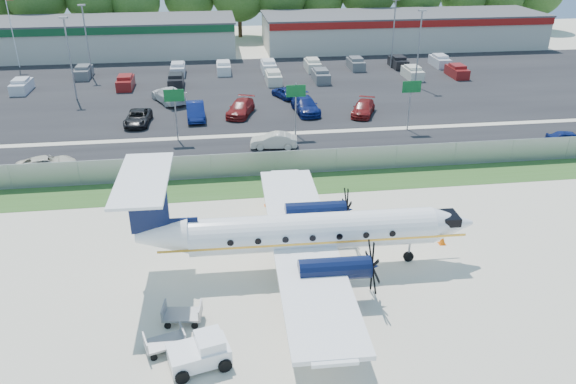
{
  "coord_description": "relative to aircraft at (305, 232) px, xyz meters",
  "views": [
    {
      "loc": [
        -4.41,
        -26.8,
        18.32
      ],
      "look_at": [
        0.0,
        6.0,
        2.3
      ],
      "focal_mm": 35.0,
      "sensor_mm": 36.0,
      "label": 1
    }
  ],
  "objects": [
    {
      "name": "grass_verge",
      "position": [
        -0.24,
        11.48,
        -2.39
      ],
      "size": [
        170.0,
        4.0,
        0.02
      ],
      "primitive_type": "cube",
      "color": "#2D561E",
      "rests_on": "ground"
    },
    {
      "name": "baggage_cart_near",
      "position": [
        -6.9,
        -4.07,
        -1.93
      ],
      "size": [
        2.06,
        1.39,
        1.01
      ],
      "color": "gray",
      "rests_on": "ground"
    },
    {
      "name": "road_car_east",
      "position": [
        26.79,
        16.39,
        -2.4
      ],
      "size": [
        4.23,
        2.57,
        1.35
      ],
      "primitive_type": "imported",
      "rotation": [
        0.0,
        0.0,
        1.31
      ],
      "color": "navy",
      "rests_on": "ground"
    },
    {
      "name": "light_pole_ne",
      "position": [
        19.76,
        37.48,
        2.83
      ],
      "size": [
        0.9,
        0.35,
        9.09
      ],
      "color": "gray",
      "rests_on": "ground"
    },
    {
      "name": "tree_line",
      "position": [
        -0.24,
        73.48,
        -2.4
      ],
      "size": [
        112.0,
        6.0,
        14.0
      ],
      "primitive_type": null,
      "color": "#2C5519",
      "rests_on": "ground"
    },
    {
      "name": "cone_starboard_wing",
      "position": [
        -1.38,
        8.16,
        -2.12
      ],
      "size": [
        0.42,
        0.42,
        0.59
      ],
      "color": "#FF6508",
      "rests_on": "ground"
    },
    {
      "name": "building_east",
      "position": [
        25.76,
        61.46,
        0.23
      ],
      "size": [
        44.4,
        12.4,
        5.24
      ],
      "color": "beige",
      "rests_on": "ground"
    },
    {
      "name": "parked_car_b",
      "position": [
        -6.68,
        28.61,
        -2.4
      ],
      "size": [
        2.06,
        5.18,
        1.68
      ],
      "primitive_type": "imported",
      "rotation": [
        0.0,
        0.0,
        0.06
      ],
      "color": "navy",
      "rests_on": "ground"
    },
    {
      "name": "aircraft",
      "position": [
        0.0,
        0.0,
        0.0
      ],
      "size": [
        19.96,
        19.71,
        6.21
      ],
      "color": "white",
      "rests_on": "ground"
    },
    {
      "name": "parked_car_d",
      "position": [
        4.81,
        29.12,
        -2.4
      ],
      "size": [
        2.76,
        5.75,
        1.61
      ],
      "primitive_type": "imported",
      "rotation": [
        0.0,
        0.0,
        0.09
      ],
      "color": "navy",
      "rests_on": "ground"
    },
    {
      "name": "sign_mid",
      "position": [
        2.76,
        22.39,
        1.21
      ],
      "size": [
        1.8,
        0.26,
        5.0
      ],
      "color": "gray",
      "rests_on": "ground"
    },
    {
      "name": "light_pole_sw",
      "position": [
        -20.24,
        47.48,
        2.83
      ],
      "size": [
        0.9,
        0.35,
        9.09
      ],
      "color": "gray",
      "rests_on": "ground"
    },
    {
      "name": "light_pole_nw",
      "position": [
        -20.24,
        37.48,
        2.83
      ],
      "size": [
        0.9,
        0.35,
        9.09
      ],
      "color": "gray",
      "rests_on": "ground"
    },
    {
      "name": "light_pole_se",
      "position": [
        19.76,
        47.48,
        2.83
      ],
      "size": [
        0.9,
        0.35,
        9.09
      ],
      "color": "gray",
      "rests_on": "ground"
    },
    {
      "name": "perimeter_fence",
      "position": [
        -0.24,
        13.48,
        -1.4
      ],
      "size": [
        120.0,
        0.06,
        1.99
      ],
      "color": "gray",
      "rests_on": "ground"
    },
    {
      "name": "far_parking_rows",
      "position": [
        -0.24,
        44.48,
        -2.4
      ],
      "size": [
        56.0,
        10.0,
        1.6
      ],
      "primitive_type": null,
      "color": "gray",
      "rests_on": "ground"
    },
    {
      "name": "parking_lot",
      "position": [
        -0.24,
        39.48,
        -2.39
      ],
      "size": [
        170.0,
        32.0,
        0.02
      ],
      "primitive_type": "cube",
      "color": "black",
      "rests_on": "ground"
    },
    {
      "name": "baggage_cart_far",
      "position": [
        -7.65,
        -6.04,
        -1.95
      ],
      "size": [
        2.1,
        1.6,
        0.97
      ],
      "color": "gray",
      "rests_on": "ground"
    },
    {
      "name": "road_car_mid",
      "position": [
        0.35,
        19.36,
        -2.4
      ],
      "size": [
        4.31,
        1.95,
        1.37
      ],
      "primitive_type": "imported",
      "rotation": [
        0.0,
        0.0,
        -1.69
      ],
      "color": "beige",
      "rests_on": "ground"
    },
    {
      "name": "cone_port_wing",
      "position": [
        0.52,
        -5.56,
        -2.17
      ],
      "size": [
        0.35,
        0.35,
        0.49
      ],
      "color": "#FF6508",
      "rests_on": "ground"
    },
    {
      "name": "access_road",
      "position": [
        -0.24,
        18.48,
        -2.39
      ],
      "size": [
        170.0,
        8.0,
        0.02
      ],
      "primitive_type": "cube",
      "color": "black",
      "rests_on": "ground"
    },
    {
      "name": "building_west",
      "position": [
        -24.24,
        61.46,
        0.23
      ],
      "size": [
        46.4,
        12.4,
        5.24
      ],
      "color": "beige",
      "rests_on": "ground"
    },
    {
      "name": "pushback_tug",
      "position": [
        -5.92,
        -7.22,
        -1.7
      ],
      "size": [
        3.01,
        2.49,
        1.46
      ],
      "color": "white",
      "rests_on": "ground"
    },
    {
      "name": "parked_car_c",
      "position": [
        -2.04,
        29.2,
        -2.4
      ],
      "size": [
        3.67,
        5.66,
        1.53
      ],
      "primitive_type": "imported",
      "rotation": [
        0.0,
        0.0,
        -0.32
      ],
      "color": "maroon",
      "rests_on": "ground"
    },
    {
      "name": "sign_right",
      "position": [
        13.76,
        22.39,
        1.21
      ],
      "size": [
        1.8,
        0.26,
        5.0
      ],
      "color": "gray",
      "rests_on": "ground"
    },
    {
      "name": "flagpole_east",
      "position": [
        -31.17,
        54.48,
        3.24
      ],
      "size": [
        1.06,
        0.12,
        10.0
      ],
      "color": "white",
      "rests_on": "ground"
    },
    {
      "name": "road_car_west",
      "position": [
        -18.42,
        16.57,
        -2.4
      ],
      "size": [
        5.06,
        3.41,
        1.29
      ],
      "primitive_type": "imported",
      "rotation": [
        0.0,
        0.0,
        1.87
      ],
      "color": "beige",
      "rests_on": "ground"
    },
    {
      "name": "parked_car_f",
      "position": [
        -9.73,
        34.93,
        -2.4
      ],
      "size": [
        4.67,
        6.39,
        1.72
      ],
      "primitive_type": "imported",
      "rotation": [
        0.0,
        0.0,
        3.57
      ],
      "color": "silver",
      "rests_on": "ground"
    },
    {
      "name": "cone_nose",
      "position": [
        9.0,
        1.48,
        -2.11
      ],
      "size": [
        0.43,
        0.43,
        0.62
      ],
      "color": "#FF6508",
      "rests_on": "ground"
    },
    {
      "name": "sign_left",
      "position": [
        -8.24,
        22.39,
        1.21
      ],
      "size": [
        1.8,
        0.26,
        5.0
      ],
      "color": "gray",
      "rests_on": "ground"
    },
    {
      "name": "ground",
      "position": [
        -0.24,
        -0.52,
        -2.4
      ],
      "size": [
        170.0,
        170.0,
        0.0
      ],
      "primitive_type": "plane",
      "color": "beige",
      "rests_on": "ground"
    },
    {
      "name": "parked_car_g",
      "position": [
        3.27,
        34.86,
        -2.4
      ],
      "size": [
        2.96,
        4.17,
        1.32
      ],
      "primitive_type": "imported",
      "rotation": [
        0.0,
        0.0,
        3.55
      ],
      "color": "navy",
      "rests_on": "ground"
    },
    {
      "name": "parked_car_e",
      "position": [
        10.67,
        27.6,
        -2.4
      ],
      "size": [
        3.78,
        5.27,
        1.42
      ],
      "primitive_type": "imported",
      "rotation": [
        0.0,
        0.0,
        -0.41
      ],
      "color": "maroon",
      "rests_on": "ground"
    },
    {
      "name": "parked_car_a",
      "position": [
        -12.35,
        27.65,
        -2.4
      ],
      "size": [
        2.6,
        5.06,
        1.37
      ],
      "primitive_type": "imported",
      "rotation": [
        0.0,
        0.0,
        -0.07
      ],
      "color": "black",
      "rests_on": "ground"
    }
  ]
}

